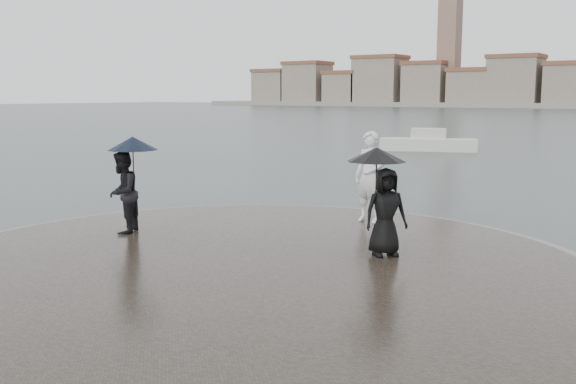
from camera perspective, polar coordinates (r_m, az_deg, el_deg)
The scene contains 6 objects.
ground at distance 8.94m, azimuth -18.00°, elevation -13.14°, with size 400.00×400.00×0.00m, color #2B3835.
kerb_ring at distance 11.24m, azimuth -3.75°, elevation -7.35°, with size 12.50×12.50×0.32m, color gray.
quay_tip at distance 11.23m, azimuth -3.75°, elevation -7.25°, with size 11.90×11.90×0.36m, color #2D261E.
statue at distance 14.71m, azimuth 7.30°, elevation 1.35°, with size 0.76×0.50×2.08m, color white.
visitor_left at distance 13.78m, azimuth -14.30°, elevation 0.96°, with size 1.25×1.14×2.04m.
visitor_right at distance 11.69m, azimuth 8.41°, elevation -0.09°, with size 1.25×1.11×1.95m.
Camera 1 is at (6.64, -5.02, 3.26)m, focal length 40.00 mm.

